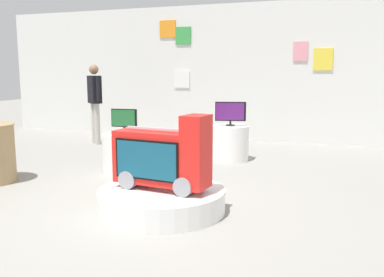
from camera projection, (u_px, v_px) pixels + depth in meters
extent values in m
plane|color=gray|center=(141.00, 211.00, 4.86)|extent=(30.00, 30.00, 0.00)
cube|color=silver|center=(248.00, 73.00, 9.58)|extent=(12.76, 0.10, 3.05)
cube|color=yellow|center=(323.00, 59.00, 8.93)|extent=(0.39, 0.02, 0.46)
cube|color=orange|center=(168.00, 29.00, 10.02)|extent=(0.40, 0.02, 0.39)
cube|color=green|center=(183.00, 36.00, 9.91)|extent=(0.38, 0.02, 0.40)
cube|color=white|center=(182.00, 79.00, 10.08)|extent=(0.39, 0.02, 0.40)
cube|color=pink|center=(301.00, 51.00, 9.06)|extent=(0.30, 0.02, 0.40)
cylinder|color=white|center=(162.00, 200.00, 4.82)|extent=(1.43, 1.43, 0.26)
cylinder|color=gray|center=(135.00, 177.00, 4.93)|extent=(0.25, 0.41, 0.21)
cylinder|color=gray|center=(190.00, 183.00, 4.63)|extent=(0.25, 0.41, 0.21)
cube|color=red|center=(161.00, 158.00, 4.74)|extent=(1.12, 0.45, 0.59)
cube|color=red|center=(196.00, 125.00, 4.50)|extent=(0.27, 0.36, 0.21)
cube|color=black|center=(146.00, 160.00, 4.62)|extent=(0.78, 0.09, 0.44)
cube|color=navy|center=(146.00, 160.00, 4.62)|extent=(0.74, 0.09, 0.40)
cube|color=#B2B2B7|center=(161.00, 129.00, 4.69)|extent=(0.87, 0.12, 0.02)
cylinder|color=white|center=(230.00, 143.00, 7.55)|extent=(0.66, 0.66, 0.62)
cylinder|color=black|center=(230.00, 125.00, 7.50)|extent=(0.16, 0.16, 0.02)
cylinder|color=black|center=(230.00, 123.00, 7.49)|extent=(0.04, 0.04, 0.07)
cube|color=black|center=(231.00, 111.00, 7.46)|extent=(0.53, 0.17, 0.34)
cube|color=#561E6B|center=(230.00, 111.00, 7.44)|extent=(0.48, 0.14, 0.30)
cylinder|color=white|center=(125.00, 153.00, 6.61)|extent=(0.69, 0.69, 0.62)
cylinder|color=black|center=(125.00, 133.00, 6.56)|extent=(0.20, 0.20, 0.02)
cylinder|color=black|center=(124.00, 130.00, 6.56)|extent=(0.04, 0.04, 0.09)
cube|color=black|center=(124.00, 118.00, 6.53)|extent=(0.41, 0.08, 0.28)
cube|color=#1E5B2D|center=(123.00, 118.00, 6.51)|extent=(0.38, 0.05, 0.25)
cylinder|color=#B2ADA3|center=(94.00, 123.00, 9.33)|extent=(0.12, 0.12, 0.88)
cylinder|color=#B2ADA3|center=(97.00, 124.00, 9.16)|extent=(0.12, 0.12, 0.88)
cube|color=black|center=(94.00, 89.00, 9.13)|extent=(0.42, 0.39, 0.58)
sphere|color=#8C6647|center=(94.00, 69.00, 9.06)|extent=(0.20, 0.20, 0.20)
cylinder|color=black|center=(91.00, 88.00, 9.33)|extent=(0.08, 0.08, 0.53)
cylinder|color=black|center=(98.00, 89.00, 8.92)|extent=(0.08, 0.08, 0.53)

